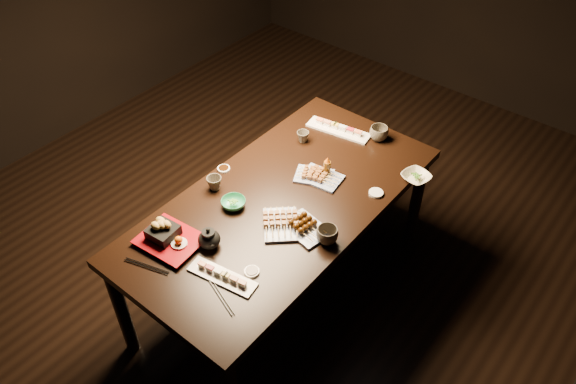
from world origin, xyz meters
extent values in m
plane|color=black|center=(0.00, 0.00, 0.00)|extent=(5.00, 5.00, 0.00)
cube|color=black|center=(0.40, -0.23, 0.38)|extent=(1.19, 1.93, 0.75)
imported|color=#319567|center=(0.24, -0.42, 0.77)|extent=(0.17, 0.17, 0.04)
imported|color=#F3E6C7|center=(0.87, 0.35, 0.77)|extent=(0.18, 0.18, 0.04)
imported|color=#4B453A|center=(0.07, -0.38, 0.79)|extent=(0.09, 0.09, 0.08)
imported|color=#4B453A|center=(0.76, -0.32, 0.79)|extent=(0.12, 0.12, 0.08)
imported|color=#4B453A|center=(0.18, 0.24, 0.78)|extent=(0.09, 0.09, 0.07)
imported|color=#4B453A|center=(0.51, 0.54, 0.79)|extent=(0.13, 0.13, 0.09)
cylinder|color=#643D0D|center=(0.46, 0.08, 0.81)|extent=(0.05, 0.05, 0.12)
cylinder|color=white|center=(-0.01, -0.24, 0.76)|extent=(0.08, 0.08, 0.01)
cylinder|color=white|center=(0.76, 0.12, 0.76)|extent=(0.10, 0.10, 0.01)
cylinder|color=white|center=(0.60, -0.69, 0.76)|extent=(0.08, 0.08, 0.01)
cylinder|color=white|center=(0.13, 0.42, 0.76)|extent=(0.09, 0.09, 0.01)
camera|label=1|loc=(1.77, -1.87, 2.76)|focal=35.00mm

